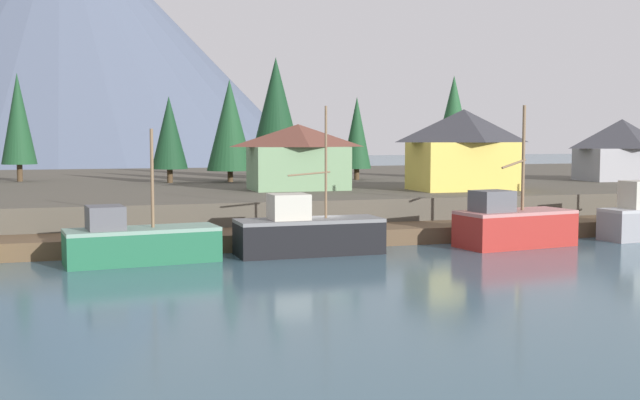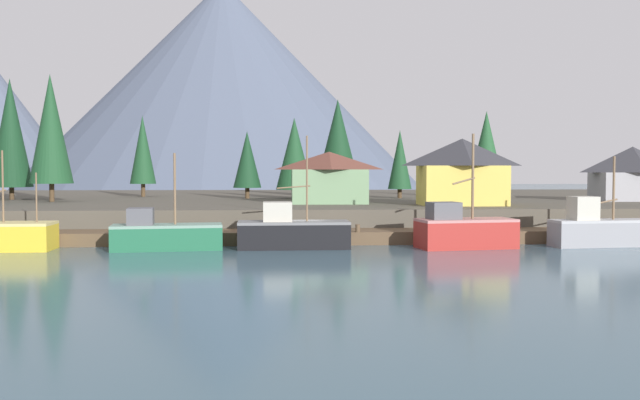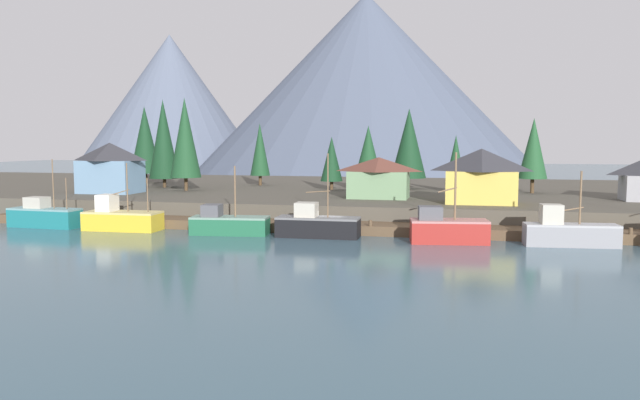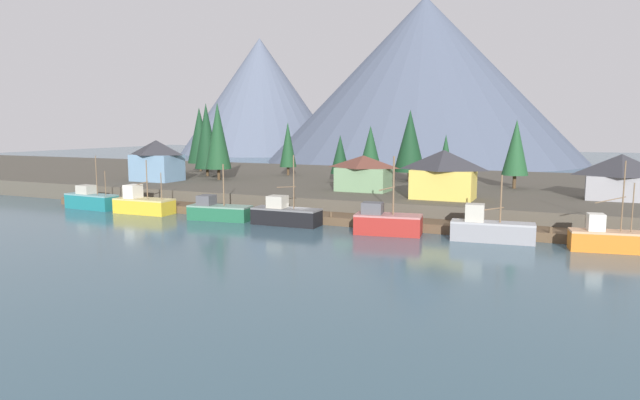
# 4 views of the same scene
# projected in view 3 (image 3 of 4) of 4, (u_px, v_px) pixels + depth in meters

# --- Properties ---
(ground_plane) EXTENTS (400.00, 400.00, 1.00)m
(ground_plane) POSITION_uv_depth(u_px,v_px,m) (363.00, 217.00, 81.84)
(ground_plane) COLOR #3D5B6B
(dock) EXTENTS (80.00, 4.00, 1.60)m
(dock) POSITION_uv_depth(u_px,v_px,m) (335.00, 227.00, 64.29)
(dock) COLOR brown
(dock) RESTS_ON ground_plane
(shoreline_bank) EXTENTS (400.00, 56.00, 2.50)m
(shoreline_bank) POSITION_uv_depth(u_px,v_px,m) (375.00, 196.00, 93.31)
(shoreline_bank) COLOR #4C473D
(shoreline_bank) RESTS_ON ground_plane
(mountain_west_peak) EXTENTS (68.06, 68.06, 48.51)m
(mountain_west_peak) POSITION_uv_depth(u_px,v_px,m) (171.00, 102.00, 226.29)
(mountain_west_peak) COLOR slate
(mountain_west_peak) RESTS_ON ground_plane
(mountain_central_peak) EXTENTS (104.70, 104.70, 54.08)m
(mountain_central_peak) POSITION_uv_depth(u_px,v_px,m) (366.00, 84.00, 187.44)
(mountain_central_peak) COLOR #4C566B
(mountain_central_peak) RESTS_ON ground_plane
(fishing_boat_teal) EXTENTS (8.32, 2.97, 7.54)m
(fishing_boat_teal) POSITION_uv_depth(u_px,v_px,m) (44.00, 216.00, 68.07)
(fishing_boat_teal) COLOR #196B70
(fishing_boat_teal) RESTS_ON ground_plane
(fishing_boat_yellow) EXTENTS (8.19, 3.29, 7.18)m
(fishing_boat_yellow) POSITION_uv_depth(u_px,v_px,m) (121.00, 219.00, 65.69)
(fishing_boat_yellow) COLOR gold
(fishing_boat_yellow) RESTS_ON ground_plane
(fishing_boat_green) EXTENTS (8.12, 3.68, 7.00)m
(fishing_boat_green) POSITION_uv_depth(u_px,v_px,m) (228.00, 224.00, 62.71)
(fishing_boat_green) COLOR #1E5B3D
(fishing_boat_green) RESTS_ON ground_plane
(fishing_boat_black) EXTENTS (8.25, 3.02, 8.30)m
(fishing_boat_black) POSITION_uv_depth(u_px,v_px,m) (317.00, 225.00, 60.94)
(fishing_boat_black) COLOR black
(fishing_boat_black) RESTS_ON ground_plane
(fishing_boat_red) EXTENTS (7.50, 4.05, 8.46)m
(fishing_boat_red) POSITION_uv_depth(u_px,v_px,m) (447.00, 229.00, 57.49)
(fishing_boat_red) COLOR maroon
(fishing_boat_red) RESTS_ON ground_plane
(fishing_boat_grey) EXTENTS (8.37, 3.03, 6.82)m
(fishing_boat_grey) POSITION_uv_depth(u_px,v_px,m) (568.00, 232.00, 55.59)
(fishing_boat_grey) COLOR gray
(fishing_boat_grey) RESTS_ON ground_plane
(house_blue) EXTENTS (7.94, 5.63, 6.82)m
(house_blue) POSITION_uv_depth(u_px,v_px,m) (110.00, 167.00, 83.32)
(house_blue) COLOR #6689A8
(house_blue) RESTS_ON shoreline_bank
(house_yellow) EXTENTS (8.06, 4.99, 6.18)m
(house_yellow) POSITION_uv_depth(u_px,v_px,m) (481.00, 175.00, 68.89)
(house_yellow) COLOR gold
(house_yellow) RESTS_ON shoreline_bank
(house_green) EXTENTS (7.62, 4.63, 5.05)m
(house_green) POSITION_uv_depth(u_px,v_px,m) (379.00, 177.00, 75.44)
(house_green) COLOR #6B8E66
(house_green) RESTS_ON shoreline_bank
(conifer_near_left) EXTENTS (4.53, 4.53, 13.30)m
(conifer_near_left) POSITION_uv_depth(u_px,v_px,m) (163.00, 139.00, 93.13)
(conifer_near_left) COLOR #4C3823
(conifer_near_left) RESTS_ON shoreline_bank
(conifer_near_right) EXTENTS (5.17, 5.17, 11.81)m
(conifer_near_right) POSITION_uv_depth(u_px,v_px,m) (409.00, 143.00, 90.44)
(conifer_near_right) COLOR #4C3823
(conifer_near_right) RESTS_ON shoreline_bank
(conifer_mid_left) EXTENTS (4.23, 4.23, 9.23)m
(conifer_mid_left) POSITION_uv_depth(u_px,v_px,m) (368.00, 155.00, 87.56)
(conifer_mid_left) COLOR #4C3823
(conifer_mid_left) RESTS_ON shoreline_bank
(conifer_mid_right) EXTENTS (3.14, 3.14, 9.90)m
(conifer_mid_right) POSITION_uv_depth(u_px,v_px,m) (260.00, 149.00, 97.74)
(conifer_mid_right) COLOR #4C3823
(conifer_mid_right) RESTS_ON shoreline_bank
(conifer_back_left) EXTENTS (3.81, 3.81, 10.12)m
(conifer_back_left) POSITION_uv_depth(u_px,v_px,m) (533.00, 149.00, 82.58)
(conifer_back_left) COLOR #4C3823
(conifer_back_left) RESTS_ON shoreline_bank
(conifer_back_right) EXTENTS (2.74, 2.74, 7.87)m
(conifer_back_right) POSITION_uv_depth(u_px,v_px,m) (456.00, 160.00, 84.91)
(conifer_back_right) COLOR #4C3823
(conifer_back_right) RESTS_ON shoreline_bank
(conifer_centre) EXTENTS (4.36, 4.36, 13.15)m
(conifer_centre) POSITION_uv_depth(u_px,v_px,m) (185.00, 138.00, 86.87)
(conifer_centre) COLOR #4C3823
(conifer_centre) RESTS_ON shoreline_bank
(conifer_far_left) EXTENTS (5.04, 5.04, 12.89)m
(conifer_far_left) POSITION_uv_depth(u_px,v_px,m) (145.00, 140.00, 103.28)
(conifer_far_left) COLOR #4C3823
(conifer_far_left) RESTS_ON shoreline_bank
(conifer_far_right) EXTENTS (3.22, 3.22, 7.68)m
(conifer_far_right) POSITION_uv_depth(u_px,v_px,m) (332.00, 159.00, 89.04)
(conifer_far_right) COLOR #4C3823
(conifer_far_right) RESTS_ON shoreline_bank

